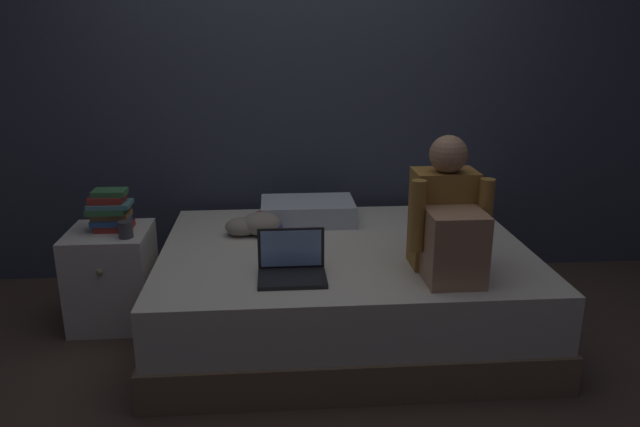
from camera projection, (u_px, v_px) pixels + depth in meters
ground_plane at (312, 356)px, 3.09m from camera, size 8.00×8.00×0.00m
wall_back at (299, 72)px, 3.83m from camera, size 5.60×0.10×2.70m
bed at (344, 288)px, 3.32m from camera, size 2.00×1.50×0.49m
nightstand at (113, 277)px, 3.39m from camera, size 0.44×0.46×0.55m
person_sitting at (448, 222)px, 2.84m from camera, size 0.39×0.44×0.66m
laptop at (292, 266)px, 2.83m from camera, size 0.32×0.23×0.22m
pillow at (308, 211)px, 3.64m from camera, size 0.56×0.36×0.13m
book_stack at (110, 211)px, 3.30m from camera, size 0.23×0.17×0.23m
mug at (126, 230)px, 3.19m from camera, size 0.08×0.08×0.09m
clothes_pile at (259, 223)px, 3.44m from camera, size 0.34×0.29×0.13m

